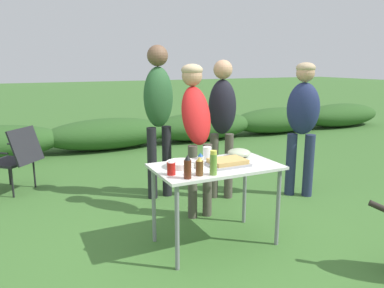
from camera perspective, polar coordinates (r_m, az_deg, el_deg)
The scene contains 17 objects.
ground_plane at distance 3.57m, azimuth 3.49°, elevation -14.76°, with size 60.00×60.00×0.00m, color #3D6B2D.
shrub_hedge at distance 7.30m, azimuth -12.67°, elevation 1.54°, with size 14.40×0.90×0.59m.
folding_table at distance 3.32m, azimuth 3.64°, elevation -4.53°, with size 1.10×0.64×0.74m.
food_tray at distance 3.31m, azimuth 5.44°, elevation -2.80°, with size 0.35×0.26×0.06m.
plate_stack at distance 3.24m, azimuth -1.68°, elevation -3.08°, with size 0.25×0.25×0.05m, color white.
mixing_bowl at distance 3.61m, azimuth 7.19°, elevation -1.34°, with size 0.22×0.22×0.08m, color #ADBC99.
paper_cup_stack at distance 3.49m, azimuth 2.33°, elevation -1.38°, with size 0.08×0.08×0.12m, color white.
mayo_bottle at distance 3.18m, azimuth 1.30°, elevation -2.62°, with size 0.06×0.06×0.14m.
ketchup_bottle at distance 3.01m, azimuth -3.19°, elevation -3.55°, with size 0.07×0.07×0.13m.
bbq_sauce_bottle at distance 2.90m, azimuth -0.68°, elevation -3.57°, with size 0.06×0.06×0.19m.
relish_jar at distance 3.00m, azimuth 3.28°, elevation -2.91°, with size 0.06×0.06×0.20m.
beer_bottle at distance 2.99m, azimuth 1.14°, elevation -3.46°, with size 0.06×0.06×0.15m.
standing_person_in_navy_coat at distance 3.94m, azimuth 0.61°, elevation 3.81°, with size 0.34×0.47×1.61m.
standing_person_with_beanie at distance 4.43m, azimuth -5.13°, elevation 5.69°, with size 0.37×0.28×1.82m.
standing_person_in_dark_puffer at distance 4.68m, azimuth 16.52°, elevation 4.15°, with size 0.47×0.45×1.63m.
standing_person_in_olive_jacket at distance 4.42m, azimuth 4.62°, elevation 4.35°, with size 0.40×0.36×1.66m.
camp_chair_green_behind_table at distance 5.22m, azimuth -25.29°, elevation -1.68°, with size 0.75×0.74×0.83m.
Camera 1 is at (-1.55, -2.78, 1.63)m, focal length 35.00 mm.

